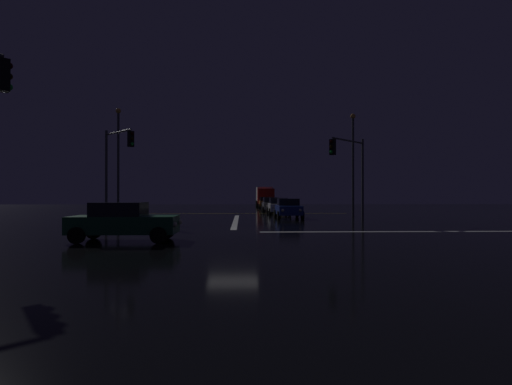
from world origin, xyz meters
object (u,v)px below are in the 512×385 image
(traffic_signal_ne, at_px, (350,163))
(traffic_signal_nw, at_px, (116,158))
(sedan_green_crossing, at_px, (123,221))
(streetlamp_left_near, at_px, (118,154))
(sedan_blue, at_px, (288,208))
(box_truck, at_px, (265,196))
(sedan_black, at_px, (270,203))
(sedan_orange, at_px, (266,203))
(streetlamp_right_near, at_px, (353,157))
(sedan_gray, at_px, (271,204))
(sedan_white, at_px, (278,206))

(traffic_signal_ne, xyz_separation_m, traffic_signal_nw, (-16.40, 0.25, 0.31))
(sedan_green_crossing, bearing_deg, streetlamp_left_near, 107.19)
(sedan_blue, relative_size, box_truck, 0.52)
(box_truck, bearing_deg, sedan_black, -90.29)
(sedan_black, distance_m, traffic_signal_nw, 25.17)
(sedan_orange, bearing_deg, sedan_blue, -89.03)
(sedan_black, height_order, streetlamp_right_near, streetlamp_right_near)
(sedan_blue, height_order, sedan_orange, same)
(sedan_black, distance_m, sedan_green_crossing, 34.85)
(sedan_gray, height_order, sedan_green_crossing, same)
(traffic_signal_ne, bearing_deg, sedan_orange, 98.89)
(sedan_green_crossing, distance_m, traffic_signal_nw, 13.30)
(sedan_green_crossing, height_order, streetlamp_left_near, streetlamp_left_near)
(sedan_black, bearing_deg, traffic_signal_ne, -79.22)
(traffic_signal_nw, distance_m, streetlamp_left_near, 6.48)
(streetlamp_right_near, bearing_deg, box_truck, 101.90)
(sedan_blue, xyz_separation_m, sedan_gray, (-0.48, 12.63, 0.00))
(sedan_black, relative_size, sedan_orange, 1.00)
(sedan_orange, distance_m, sedan_green_crossing, 40.49)
(traffic_signal_ne, relative_size, streetlamp_left_near, 0.65)
(sedan_blue, relative_size, sedan_white, 1.00)
(sedan_black, bearing_deg, box_truck, 89.71)
(sedan_white, relative_size, sedan_orange, 1.00)
(sedan_white, bearing_deg, sedan_black, 90.18)
(sedan_gray, bearing_deg, traffic_signal_ne, -75.04)
(traffic_signal_ne, xyz_separation_m, streetlamp_left_near, (-18.09, 6.45, 1.17))
(sedan_gray, relative_size, traffic_signal_ne, 0.73)
(sedan_orange, xyz_separation_m, traffic_signal_ne, (4.34, -27.77, 3.32))
(box_truck, bearing_deg, traffic_signal_nw, -109.35)
(sedan_green_crossing, height_order, streetlamp_right_near, streetlamp_right_near)
(streetlamp_left_near, relative_size, streetlamp_right_near, 1.04)
(sedan_gray, bearing_deg, sedan_white, -87.34)
(sedan_green_crossing, bearing_deg, sedan_orange, 78.51)
(traffic_signal_ne, bearing_deg, box_truck, 96.66)
(sedan_orange, height_order, streetlamp_left_near, streetlamp_left_near)
(sedan_orange, xyz_separation_m, sedan_green_crossing, (-8.07, -39.68, 0.00))
(sedan_green_crossing, height_order, traffic_signal_ne, traffic_signal_ne)
(streetlamp_left_near, bearing_deg, sedan_black, 48.11)
(sedan_blue, height_order, traffic_signal_ne, traffic_signal_ne)
(sedan_orange, distance_m, traffic_signal_ne, 28.31)
(sedan_white, xyz_separation_m, box_truck, (0.03, 24.59, 0.91))
(sedan_blue, bearing_deg, sedan_orange, 90.97)
(sedan_white, distance_m, streetlamp_left_near, 15.24)
(sedan_blue, distance_m, streetlamp_left_near, 15.06)
(sedan_white, height_order, streetlamp_right_near, streetlamp_right_near)
(sedan_blue, xyz_separation_m, sedan_orange, (-0.40, 23.87, 0.00))
(sedan_green_crossing, distance_m, streetlamp_left_near, 19.73)
(sedan_gray, bearing_deg, sedan_black, 87.48)
(sedan_blue, xyz_separation_m, sedan_white, (-0.20, 6.73, 0.00))
(traffic_signal_ne, distance_m, streetlamp_left_near, 19.25)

